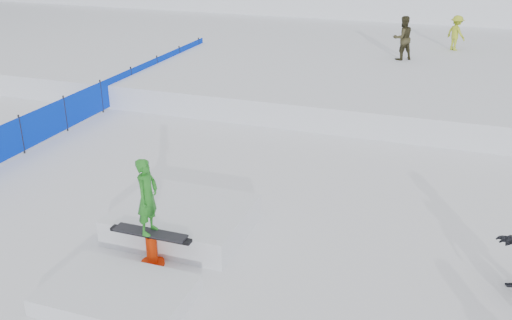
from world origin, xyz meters
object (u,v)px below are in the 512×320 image
(walker_ygreen, at_px, (456,33))
(jib_rail_feature, at_px, (167,235))
(walker_olive, at_px, (403,38))
(safety_fence, at_px, (102,96))

(walker_ygreen, xyz_separation_m, jib_rail_feature, (-4.69, -17.03, -1.22))
(walker_olive, relative_size, walker_ygreen, 1.17)
(safety_fence, bearing_deg, walker_ygreen, 43.50)
(walker_olive, bearing_deg, jib_rail_feature, 42.95)
(safety_fence, xyz_separation_m, walker_ygreen, (10.68, 10.13, 0.97))
(walker_olive, bearing_deg, walker_ygreen, -163.43)
(walker_olive, xyz_separation_m, jib_rail_feature, (-2.76, -14.48, -1.34))
(safety_fence, xyz_separation_m, jib_rail_feature, (5.99, -6.89, -0.25))
(safety_fence, xyz_separation_m, walker_olive, (8.75, 7.59, 1.10))
(safety_fence, height_order, walker_olive, walker_olive)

